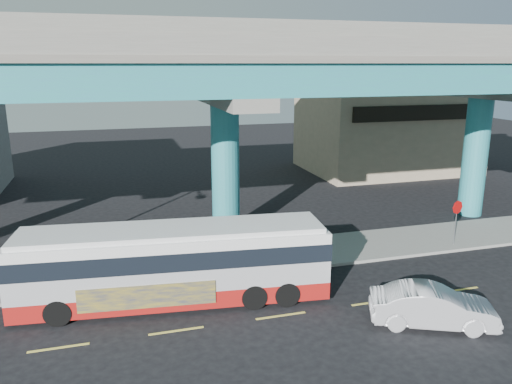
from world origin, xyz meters
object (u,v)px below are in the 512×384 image
object	(u,v)px
stop_sign	(457,213)
sedan	(433,306)
transit_bus	(174,262)
parked_car	(7,266)

from	to	relation	value
stop_sign	sedan	bearing A→B (deg)	-122.89
sedan	stop_sign	xyz separation A→B (m)	(6.04, 6.67, 1.12)
transit_bus	sedan	world-z (taller)	transit_bus
parked_car	stop_sign	distance (m)	21.77
transit_bus	sedan	size ratio (longest dim) A/B	2.64
sedan	parked_car	size ratio (longest dim) A/B	1.08
stop_sign	parked_car	bearing A→B (deg)	-174.71
transit_bus	parked_car	xyz separation A→B (m)	(-6.80, 3.66, -0.87)
parked_car	stop_sign	world-z (taller)	stop_sign
transit_bus	sedan	xyz separation A→B (m)	(8.85, -4.53, -0.99)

